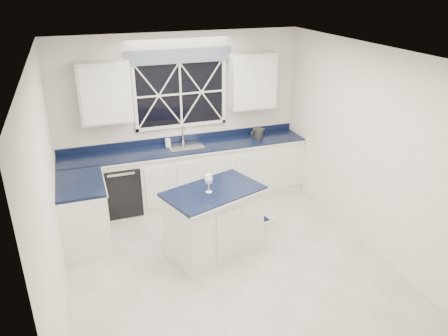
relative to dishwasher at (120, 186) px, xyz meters
name	(u,v)px	position (x,y,z in m)	size (l,w,h in m)	color
ground	(227,264)	(1.10, -1.95, -0.41)	(4.50, 4.50, 0.00)	#AAAAA5
back_wall	(181,117)	(1.10, 0.30, 0.94)	(4.00, 0.10, 2.70)	silver
base_cabinets	(170,181)	(0.77, -0.17, 0.04)	(3.99, 1.60, 0.90)	silver
countertop	(186,148)	(1.10, 0.00, 0.51)	(3.98, 0.64, 0.04)	black
dishwasher	(120,186)	(0.00, 0.00, 0.00)	(0.60, 0.58, 0.82)	black
window	(180,89)	(1.10, 0.25, 1.42)	(1.65, 0.09, 1.26)	black
upper_cabinets	(182,86)	(1.10, 0.13, 1.49)	(3.10, 0.34, 0.90)	silver
faucet	(183,134)	(1.10, 0.19, 0.69)	(0.05, 0.20, 0.30)	#AEAEB0
island	(214,221)	(1.04, -1.60, 0.06)	(1.42, 1.12, 0.93)	silver
rug	(228,221)	(1.47, -0.94, -0.40)	(1.42, 1.04, 0.02)	#B4B4AF
kettle	(258,132)	(2.36, 0.02, 0.63)	(0.30, 0.23, 0.21)	#2F2F31
wine_glass	(209,180)	(0.96, -1.64, 0.69)	(0.11, 0.11, 0.25)	silver
soap_bottle	(168,141)	(0.83, 0.12, 0.62)	(0.08, 0.08, 0.18)	silver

